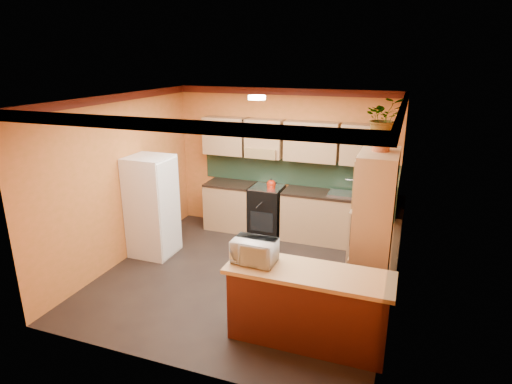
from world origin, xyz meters
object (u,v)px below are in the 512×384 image
breakfast_bar (307,309)px  microwave (254,251)px  fridge (152,206)px  stove (267,210)px  pantry (373,229)px  base_cabinets_back (299,215)px

breakfast_bar → microwave: size_ratio=3.57×
breakfast_bar → fridge: bearing=154.2°
stove → pantry: size_ratio=0.43×
fridge → pantry: bearing=-4.2°
pantry → microwave: bearing=-136.1°
pantry → microwave: 1.72m
breakfast_bar → microwave: bearing=180.0°
fridge → microwave: 2.78m
base_cabinets_back → breakfast_bar: (0.87, -2.97, 0.00)m
pantry → breakfast_bar: 1.46m
fridge → microwave: fridge is taller
stove → pantry: pantry is taller
fridge → stove: bearing=44.9°
stove → base_cabinets_back: bearing=0.0°
fridge → base_cabinets_back: bearing=35.2°
stove → breakfast_bar: bearing=-63.2°
stove → pantry: (2.08, -1.77, 0.59)m
base_cabinets_back → pantry: size_ratio=1.74×
pantry → microwave: (-1.24, -1.19, 0.02)m
pantry → microwave: pantry is taller
base_cabinets_back → microwave: bearing=-85.8°
fridge → breakfast_bar: 3.37m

